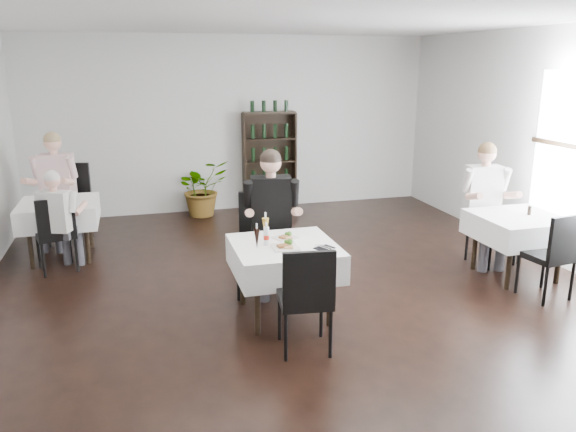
{
  "coord_description": "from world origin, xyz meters",
  "views": [
    {
      "loc": [
        -1.7,
        -5.19,
        2.54
      ],
      "look_at": [
        -0.21,
        0.2,
        1.0
      ],
      "focal_mm": 35.0,
      "sensor_mm": 36.0,
      "label": 1
    }
  ],
  "objects_px": {
    "wine_shelf": "(270,162)",
    "main_table": "(284,258)",
    "diner_main": "(272,211)",
    "potted_tree": "(202,188)"
  },
  "relations": [
    {
      "from": "potted_tree",
      "to": "diner_main",
      "type": "xyz_separation_m",
      "value": [
        0.36,
        -3.48,
        0.46
      ]
    },
    {
      "from": "wine_shelf",
      "to": "diner_main",
      "type": "relative_size",
      "value": 1.08
    },
    {
      "from": "main_table",
      "to": "diner_main",
      "type": "xyz_separation_m",
      "value": [
        0.04,
        0.69,
        0.32
      ]
    },
    {
      "from": "main_table",
      "to": "potted_tree",
      "type": "height_order",
      "value": "potted_tree"
    },
    {
      "from": "diner_main",
      "to": "potted_tree",
      "type": "bearing_deg",
      "value": 95.85
    },
    {
      "from": "wine_shelf",
      "to": "diner_main",
      "type": "distance_m",
      "value": 3.73
    },
    {
      "from": "wine_shelf",
      "to": "main_table",
      "type": "height_order",
      "value": "wine_shelf"
    },
    {
      "from": "main_table",
      "to": "potted_tree",
      "type": "bearing_deg",
      "value": 94.33
    },
    {
      "from": "wine_shelf",
      "to": "potted_tree",
      "type": "xyz_separation_m",
      "value": [
        -1.22,
        -0.15,
        -0.37
      ]
    },
    {
      "from": "main_table",
      "to": "potted_tree",
      "type": "relative_size",
      "value": 1.08
    }
  ]
}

